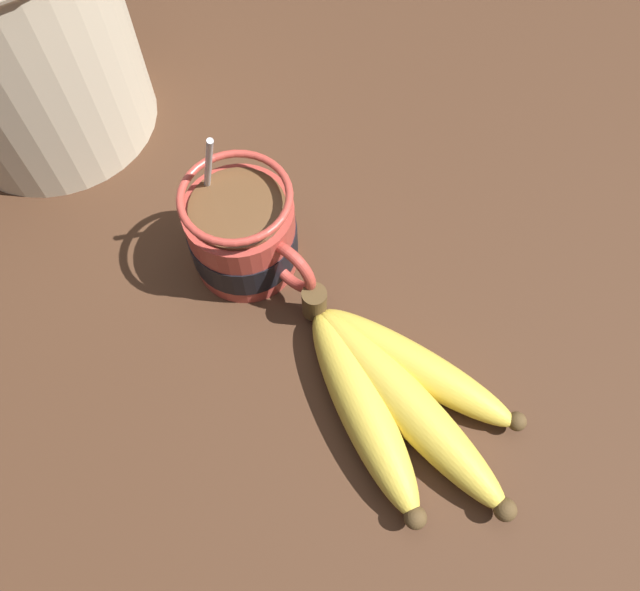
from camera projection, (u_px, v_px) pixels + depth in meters
table at (336, 301)px, 53.54cm from camera, size 114.64×114.64×2.72cm
coffee_mug at (244, 234)px, 50.37cm from camera, size 12.96×8.89×13.95cm
banana_bunch at (394, 395)px, 46.43cm from camera, size 22.16×13.23×4.06cm
woven_basket at (12, 29)px, 51.90cm from camera, size 20.12×20.12×20.28cm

